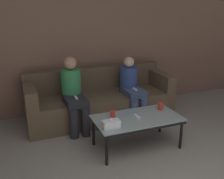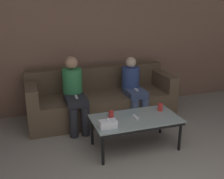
% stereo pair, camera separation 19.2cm
% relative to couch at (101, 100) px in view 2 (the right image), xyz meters
% --- Properties ---
extents(wall_back, '(12.00, 0.06, 2.60)m').
position_rel_couch_xyz_m(wall_back, '(0.00, 0.51, 0.98)').
color(wall_back, '#8C6651').
rests_on(wall_back, ground_plane).
extents(couch, '(2.50, 0.87, 0.85)m').
position_rel_couch_xyz_m(couch, '(0.00, 0.00, 0.00)').
color(couch, brown).
rests_on(couch, ground_plane).
extents(coffee_table, '(1.19, 0.64, 0.45)m').
position_rel_couch_xyz_m(coffee_table, '(0.15, -1.16, 0.09)').
color(coffee_table, '#8C9E99').
rests_on(coffee_table, ground_plane).
extents(cup_near_left, '(0.07, 0.07, 0.11)m').
position_rel_couch_xyz_m(cup_near_left, '(0.59, -1.04, 0.18)').
color(cup_near_left, red).
rests_on(cup_near_left, coffee_table).
extents(cup_near_right, '(0.07, 0.07, 0.09)m').
position_rel_couch_xyz_m(cup_near_right, '(-0.15, -1.02, 0.17)').
color(cup_near_right, red).
rests_on(cup_near_right, coffee_table).
extents(tissue_box, '(0.22, 0.12, 0.13)m').
position_rel_couch_xyz_m(tissue_box, '(-0.29, -1.32, 0.18)').
color(tissue_box, white).
rests_on(tissue_box, coffee_table).
extents(game_remote, '(0.04, 0.15, 0.02)m').
position_rel_couch_xyz_m(game_remote, '(0.15, -1.16, 0.14)').
color(game_remote, white).
rests_on(game_remote, coffee_table).
extents(seated_person_left_end, '(0.32, 0.71, 1.14)m').
position_rel_couch_xyz_m(seated_person_left_end, '(-0.51, -0.23, 0.29)').
color(seated_person_left_end, '#28282D').
rests_on(seated_person_left_end, ground_plane).
extents(seated_person_mid_left, '(0.31, 0.64, 1.07)m').
position_rel_couch_xyz_m(seated_person_mid_left, '(0.51, -0.23, 0.25)').
color(seated_person_mid_left, '#47567A').
rests_on(seated_person_mid_left, ground_plane).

